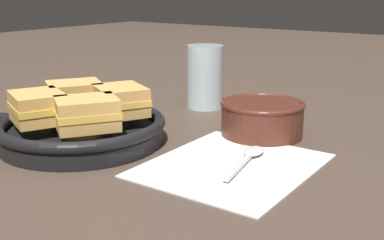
{
  "coord_description": "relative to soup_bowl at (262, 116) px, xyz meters",
  "views": [
    {
      "loc": [
        -0.64,
        -0.39,
        0.24
      ],
      "look_at": [
        -0.02,
        0.05,
        0.03
      ],
      "focal_mm": 45.0,
      "sensor_mm": 36.0,
      "label": 1
    }
  ],
  "objects": [
    {
      "name": "ground_plane",
      "position": [
        -0.06,
        0.04,
        -0.03
      ],
      "size": [
        4.0,
        4.0,
        0.0
      ],
      "primitive_type": "plane",
      "color": "#47382D"
    },
    {
      "name": "napkin",
      "position": [
        -0.15,
        -0.03,
        -0.03
      ],
      "size": [
        0.25,
        0.21,
        0.0
      ],
      "color": "white",
      "rests_on": "ground_plane"
    },
    {
      "name": "soup_bowl",
      "position": [
        0.0,
        0.0,
        0.0
      ],
      "size": [
        0.14,
        0.14,
        0.06
      ],
      "color": "#4C2319",
      "rests_on": "ground_plane"
    },
    {
      "name": "spoon",
      "position": [
        -0.12,
        -0.04,
        -0.03
      ],
      "size": [
        0.14,
        0.04,
        0.01
      ],
      "rotation": [
        0.0,
        0.0,
        0.19
      ],
      "color": "silver",
      "rests_on": "napkin"
    },
    {
      "name": "skillet",
      "position": [
        -0.2,
        0.22,
        -0.01
      ],
      "size": [
        0.27,
        0.37,
        0.04
      ],
      "color": "black",
      "rests_on": "ground_plane"
    },
    {
      "name": "sandwich_near_left",
      "position": [
        -0.26,
        0.25,
        0.03
      ],
      "size": [
        0.11,
        0.11,
        0.05
      ],
      "rotation": [
        0.0,
        0.0,
        4.29
      ],
      "color": "tan",
      "rests_on": "skillet"
    },
    {
      "name": "sandwich_near_right",
      "position": [
        -0.24,
        0.16,
        0.03
      ],
      "size": [
        0.12,
        0.11,
        0.05
      ],
      "rotation": [
        0.0,
        0.0,
        5.68
      ],
      "color": "tan",
      "rests_on": "skillet"
    },
    {
      "name": "sandwich_far_left",
      "position": [
        -0.15,
        0.18,
        0.03
      ],
      "size": [
        0.11,
        0.11,
        0.05
      ],
      "rotation": [
        0.0,
        0.0,
        7.37
      ],
      "color": "tan",
      "rests_on": "skillet"
    },
    {
      "name": "sandwich_far_right",
      "position": [
        -0.17,
        0.27,
        0.03
      ],
      "size": [
        0.12,
        0.11,
        0.05
      ],
      "rotation": [
        0.0,
        0.0,
        8.85
      ],
      "color": "tan",
      "rests_on": "skillet"
    },
    {
      "name": "drinking_glass",
      "position": [
        0.11,
        0.19,
        0.03
      ],
      "size": [
        0.07,
        0.07,
        0.13
      ],
      "color": "silver",
      "rests_on": "ground_plane"
    }
  ]
}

